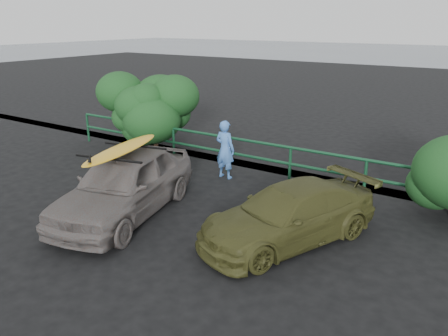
{
  "coord_description": "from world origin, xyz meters",
  "views": [
    {
      "loc": [
        5.56,
        -5.27,
        4.19
      ],
      "look_at": [
        0.57,
        2.42,
        1.09
      ],
      "focal_mm": 35.0,
      "sensor_mm": 36.0,
      "label": 1
    }
  ],
  "objects_px": {
    "surfboard": "(122,149)",
    "olive_vehicle": "(289,214)",
    "sedan": "(125,184)",
    "guardrail": "(257,159)",
    "man": "(225,149)"
  },
  "relations": [
    {
      "from": "sedan",
      "to": "man",
      "type": "xyz_separation_m",
      "value": [
        0.55,
        3.28,
        0.09
      ]
    },
    {
      "from": "surfboard",
      "to": "olive_vehicle",
      "type": "bearing_deg",
      "value": 0.23
    },
    {
      "from": "guardrail",
      "to": "sedan",
      "type": "relative_size",
      "value": 3.3
    },
    {
      "from": "sedan",
      "to": "man",
      "type": "height_order",
      "value": "man"
    },
    {
      "from": "man",
      "to": "surfboard",
      "type": "distance_m",
      "value": 3.4
    },
    {
      "from": "guardrail",
      "to": "olive_vehicle",
      "type": "xyz_separation_m",
      "value": [
        2.35,
        -2.98,
        0.04
      ]
    },
    {
      "from": "guardrail",
      "to": "surfboard",
      "type": "relative_size",
      "value": 5.15
    },
    {
      "from": "olive_vehicle",
      "to": "surfboard",
      "type": "relative_size",
      "value": 1.42
    },
    {
      "from": "olive_vehicle",
      "to": "man",
      "type": "bearing_deg",
      "value": 165.77
    },
    {
      "from": "man",
      "to": "guardrail",
      "type": "bearing_deg",
      "value": -138.53
    },
    {
      "from": "sedan",
      "to": "surfboard",
      "type": "xyz_separation_m",
      "value": [
        0.0,
        0.0,
        0.82
      ]
    },
    {
      "from": "man",
      "to": "surfboard",
      "type": "bearing_deg",
      "value": 84.44
    },
    {
      "from": "sedan",
      "to": "olive_vehicle",
      "type": "xyz_separation_m",
      "value": [
        3.62,
        0.85,
        -0.16
      ]
    },
    {
      "from": "guardrail",
      "to": "surfboard",
      "type": "xyz_separation_m",
      "value": [
        -1.27,
        -3.83,
        1.02
      ]
    },
    {
      "from": "sedan",
      "to": "olive_vehicle",
      "type": "relative_size",
      "value": 1.1
    }
  ]
}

